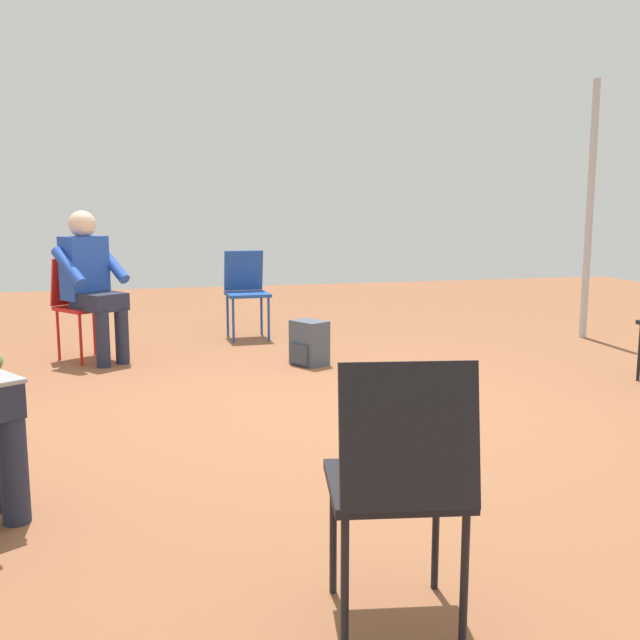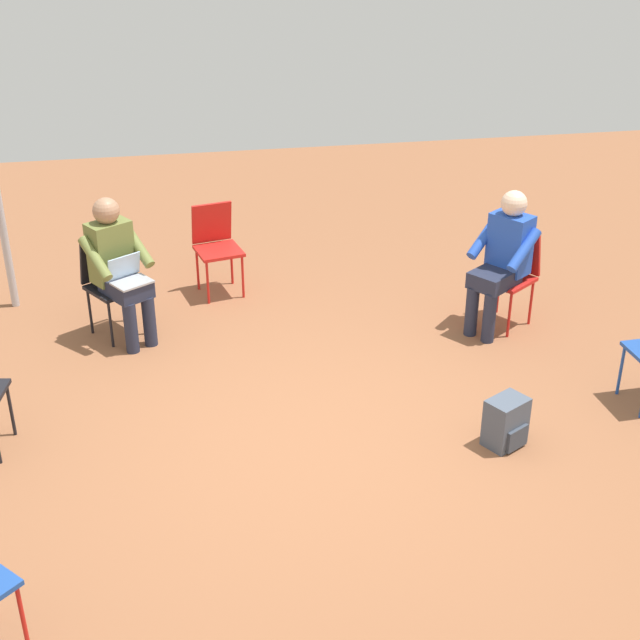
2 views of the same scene
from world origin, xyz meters
TOP-DOWN VIEW (x-y plane):
  - ground_plane at (0.00, 0.00)m, footprint 14.68×14.68m
  - chair_south at (-0.36, -2.37)m, footprint 0.46×0.50m
  - chair_north at (-0.07, 2.65)m, footprint 0.41×0.45m
  - chair_northwest at (-1.55, 2.01)m, footprint 0.57×0.58m
  - person_in_blue at (-1.45, 1.87)m, footprint 0.63×0.63m
  - backpack_near_laptop_user at (0.25, 1.30)m, footprint 0.31×0.34m
  - tent_pole_near at (3.14, 1.85)m, footprint 0.07×0.07m

SIDE VIEW (x-z plane):
  - ground_plane at x=0.00m, z-range 0.00..0.00m
  - backpack_near_laptop_user at x=0.25m, z-range -0.02..0.34m
  - chair_south at x=-0.36m, z-range 0.07..0.92m
  - chair_north at x=-0.07m, z-range 0.07..0.92m
  - chair_northwest at x=-1.55m, z-range 0.07..0.92m
  - person_in_blue at x=-1.45m, z-range 0.07..1.31m
  - tent_pole_near at x=3.14m, z-range 0.00..2.46m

